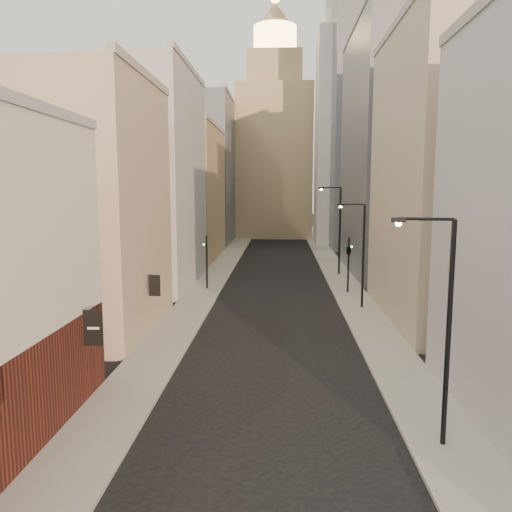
{
  "coord_description": "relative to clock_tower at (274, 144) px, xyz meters",
  "views": [
    {
      "loc": [
        0.4,
        -5.52,
        9.3
      ],
      "look_at": [
        -1.03,
        22.72,
        5.43
      ],
      "focal_mm": 35.0,
      "sensor_mm": 36.0,
      "label": 1
    }
  ],
  "objects": [
    {
      "name": "left_bldg_wingrid",
      "position": [
        -11.0,
        -12.0,
        -5.63
      ],
      "size": [
        8.0,
        20.0,
        24.0
      ],
      "primitive_type": "cube",
      "color": "gray",
      "rests_on": "ground"
    },
    {
      "name": "clock_tower",
      "position": [
        0.0,
        0.0,
        0.0
      ],
      "size": [
        14.0,
        14.0,
        44.9
      ],
      "color": "#9D8460",
      "rests_on": "ground"
    },
    {
      "name": "left_bldg_tan",
      "position": [
        -11.0,
        -32.0,
        -9.13
      ],
      "size": [
        8.0,
        18.0,
        17.0
      ],
      "primitive_type": "cube",
      "color": "#9D8460",
      "rests_on": "ground"
    },
    {
      "name": "right_bldg_beige",
      "position": [
        13.0,
        -62.0,
        -7.63
      ],
      "size": [
        8.0,
        16.0,
        20.0
      ],
      "primitive_type": "cube",
      "color": "tan",
      "rests_on": "ground"
    },
    {
      "name": "left_bldg_beige",
      "position": [
        -11.0,
        -66.0,
        -9.63
      ],
      "size": [
        8.0,
        12.0,
        16.0
      ],
      "primitive_type": "cube",
      "color": "tan",
      "rests_on": "ground"
    },
    {
      "name": "streetlamp_far",
      "position": [
        7.38,
        -44.29,
        -12.26
      ],
      "size": [
        2.4,
        0.87,
        9.41
      ],
      "rotation": [
        0.0,
        0.0,
        -0.28
      ],
      "color": "black",
      "rests_on": "ground"
    },
    {
      "name": "sidewalk_right",
      "position": [
        7.5,
        -37.0,
        -17.56
      ],
      "size": [
        3.0,
        140.0,
        0.15
      ],
      "primitive_type": "cube",
      "color": "#9A978C",
      "rests_on": "ground"
    },
    {
      "name": "streetlamp_near",
      "position": [
        7.06,
        -80.26,
        -12.89
      ],
      "size": [
        2.17,
        0.52,
        8.3
      ],
      "rotation": [
        0.0,
        0.0,
        -0.16
      ],
      "color": "black",
      "rests_on": "ground"
    },
    {
      "name": "right_bldg_wingrid",
      "position": [
        13.0,
        -42.0,
        -4.63
      ],
      "size": [
        8.0,
        20.0,
        26.0
      ],
      "primitive_type": "cube",
      "color": "gray",
      "rests_on": "ground"
    },
    {
      "name": "left_bldg_grey",
      "position": [
        -11.0,
        -50.0,
        -7.63
      ],
      "size": [
        8.0,
        16.0,
        20.0
      ],
      "primitive_type": "cube",
      "color": "#A4A5AA",
      "rests_on": "ground"
    },
    {
      "name": "white_tower",
      "position": [
        11.0,
        -14.0,
        0.97
      ],
      "size": [
        8.0,
        8.0,
        41.5
      ],
      "color": "silver",
      "rests_on": "ground"
    },
    {
      "name": "streetlamp_mid",
      "position": [
        7.48,
        -59.37,
        -13.0
      ],
      "size": [
        2.12,
        0.51,
        8.12
      ],
      "rotation": [
        0.0,
        0.0,
        -0.16
      ],
      "color": "black",
      "rests_on": "ground"
    },
    {
      "name": "highrise",
      "position": [
        19.0,
        -14.0,
        8.02
      ],
      "size": [
        21.0,
        23.0,
        51.2
      ],
      "color": "gray",
      "rests_on": "ground"
    },
    {
      "name": "traffic_light_left",
      "position": [
        -5.39,
        -52.75,
        -14.27
      ],
      "size": [
        0.55,
        0.45,
        5.0
      ],
      "rotation": [
        0.0,
        0.0,
        3.49
      ],
      "color": "black",
      "rests_on": "ground"
    },
    {
      "name": "traffic_light_right",
      "position": [
        7.33,
        -53.83,
        -13.75
      ],
      "size": [
        0.77,
        0.77,
        5.0
      ],
      "rotation": [
        0.0,
        0.0,
        3.42
      ],
      "color": "black",
      "rests_on": "ground"
    },
    {
      "name": "sidewalk_left",
      "position": [
        -5.5,
        -37.0,
        -17.56
      ],
      "size": [
        3.0,
        140.0,
        0.15
      ],
      "primitive_type": "cube",
      "color": "#9A978C",
      "rests_on": "ground"
    }
  ]
}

